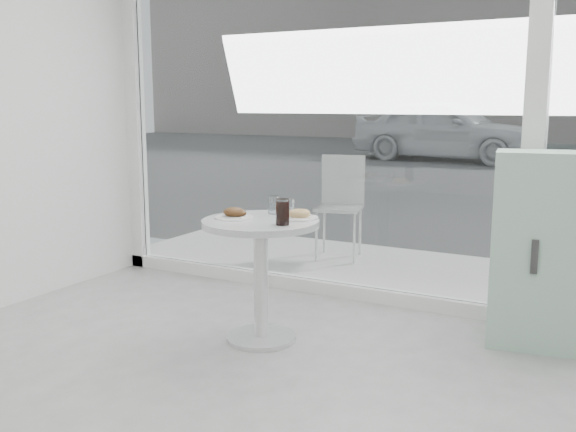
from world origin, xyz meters
The scene contains 12 objects.
storefront centered at (0.07, 3.00, 1.71)m, with size 5.00×0.14×3.00m.
main_table centered at (-0.50, 1.90, 0.55)m, with size 0.72×0.72×0.77m.
patio_deck centered at (0.00, 3.80, 0.03)m, with size 5.60×1.60×0.05m, color beige.
street centered at (0.00, 16.00, 0.00)m, with size 40.00×24.00×0.00m, color #343434.
mint_cabinet centered at (1.02, 2.64, 0.60)m, with size 0.60×0.45×1.19m.
patio_chair centered at (-0.90, 4.01, 0.59)m, with size 0.49×0.49×0.94m.
car_white centered at (-2.85, 15.06, 0.80)m, with size 1.90×4.71×1.61m, color silver.
plate_fritter centered at (-0.66, 1.86, 0.80)m, with size 0.24×0.24×0.07m.
plate_donut centered at (-0.31, 2.05, 0.79)m, with size 0.23×0.23×0.06m.
water_tumbler_a centered at (-0.54, 2.13, 0.82)m, with size 0.07×0.07×0.11m.
water_tumbler_b centered at (-0.38, 2.05, 0.82)m, with size 0.07×0.07×0.12m.
cola_glass centered at (-0.30, 1.82, 0.84)m, with size 0.08×0.08×0.15m.
Camera 1 is at (1.49, -1.40, 1.48)m, focal length 40.00 mm.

